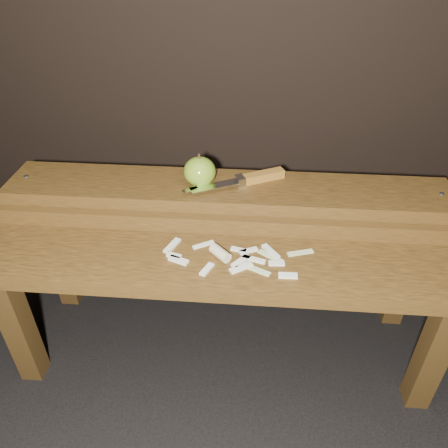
# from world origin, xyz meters

# --- Properties ---
(ground) EXTENTS (60.00, 60.00, 0.00)m
(ground) POSITION_xyz_m (0.00, 0.00, 0.00)
(ground) COLOR black
(bench_front_tier) EXTENTS (1.20, 0.20, 0.42)m
(bench_front_tier) POSITION_xyz_m (0.00, -0.06, 0.35)
(bench_front_tier) COLOR #37240D
(bench_front_tier) RESTS_ON ground
(bench_rear_tier) EXTENTS (1.20, 0.21, 0.50)m
(bench_rear_tier) POSITION_xyz_m (0.00, 0.17, 0.41)
(bench_rear_tier) COLOR #37240D
(bench_rear_tier) RESTS_ON ground
(apple) EXTENTS (0.09, 0.09, 0.09)m
(apple) POSITION_xyz_m (-0.07, 0.17, 0.54)
(apple) COLOR olive
(apple) RESTS_ON bench_rear_tier
(knife) EXTENTS (0.27, 0.15, 0.03)m
(knife) POSITION_xyz_m (0.06, 0.19, 0.51)
(knife) COLOR #915D1F
(knife) RESTS_ON bench_rear_tier
(apple_scraps) EXTENTS (0.37, 0.14, 0.03)m
(apple_scraps) POSITION_xyz_m (0.02, -0.04, 0.43)
(apple_scraps) COLOR beige
(apple_scraps) RESTS_ON bench_front_tier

